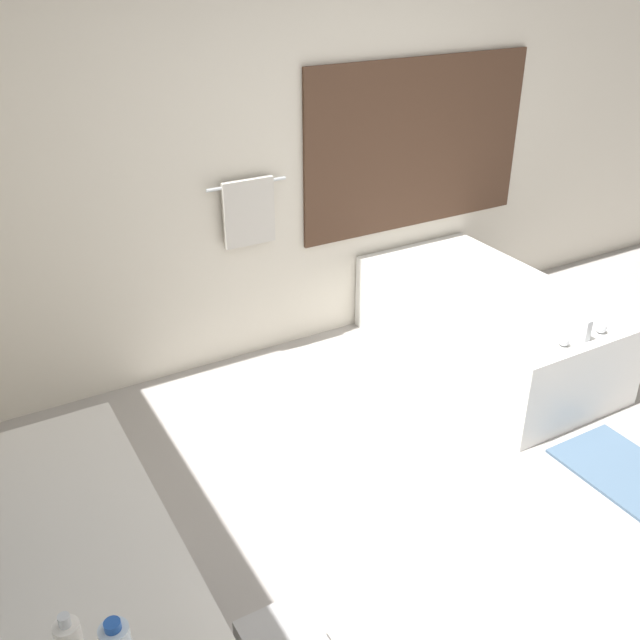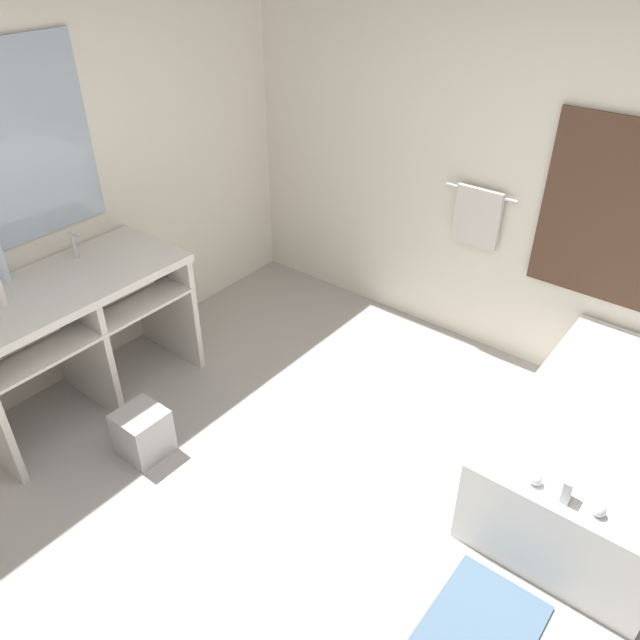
# 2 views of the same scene
# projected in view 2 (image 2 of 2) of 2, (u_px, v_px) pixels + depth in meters

# --- Properties ---
(ground_plane) EXTENTS (16.00, 16.00, 0.00)m
(ground_plane) POSITION_uv_depth(u_px,v_px,m) (309.00, 557.00, 3.10)
(ground_plane) COLOR #A8A39E
(ground_plane) RESTS_ON ground
(wall_back_with_blinds) EXTENTS (7.40, 0.13, 2.70)m
(wall_back_with_blinds) POSITION_uv_depth(u_px,v_px,m) (541.00, 172.00, 3.79)
(wall_back_with_blinds) COLOR silver
(wall_back_with_blinds) RESTS_ON ground_plane
(vanity_counter) EXTENTS (0.67, 1.38, 0.89)m
(vanity_counter) POSITION_uv_depth(u_px,v_px,m) (77.00, 316.00, 3.74)
(vanity_counter) COLOR silver
(vanity_counter) RESTS_ON ground_plane
(sink_faucet) EXTENTS (0.09, 0.04, 0.18)m
(sink_faucet) POSITION_uv_depth(u_px,v_px,m) (74.00, 245.00, 3.77)
(sink_faucet) COLOR silver
(sink_faucet) RESTS_ON vanity_counter
(bathtub) EXTENTS (0.90, 1.64, 0.63)m
(bathtub) POSITION_uv_depth(u_px,v_px,m) (604.00, 444.00, 3.35)
(bathtub) COLOR white
(bathtub) RESTS_ON ground_plane
(water_bottle_1) EXTENTS (0.07, 0.07, 0.26)m
(water_bottle_1) POSITION_uv_depth(u_px,v_px,m) (0.00, 262.00, 3.53)
(water_bottle_1) COLOR silver
(water_bottle_1) RESTS_ON vanity_counter
(waste_bin) EXTENTS (0.26, 0.26, 0.29)m
(waste_bin) POSITION_uv_depth(u_px,v_px,m) (143.00, 432.00, 3.62)
(waste_bin) COLOR #B2B2B2
(waste_bin) RESTS_ON ground_plane
(bath_mat) EXTENTS (0.45, 0.61, 0.02)m
(bath_mat) POSITION_uv_depth(u_px,v_px,m) (479.00, 629.00, 2.78)
(bath_mat) COLOR slate
(bath_mat) RESTS_ON ground_plane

